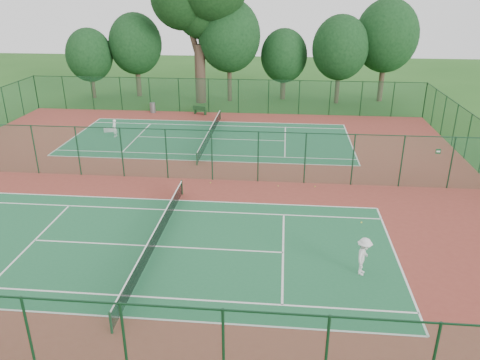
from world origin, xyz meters
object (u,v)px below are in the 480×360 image
at_px(player_far, 115,128).
at_px(kit_bag, 109,130).
at_px(player_near, 364,256).
at_px(bench, 200,110).
at_px(trash_bin, 153,108).

xyz_separation_m(player_far, kit_bag, (-1.08, 1.41, -0.61)).
distance_m(player_near, kit_bag, 28.36).
bearing_deg(bench, player_far, -106.62).
bearing_deg(kit_bag, bench, 28.68).
height_order(bench, kit_bag, bench).
relative_size(player_near, kit_bag, 2.03).
height_order(player_far, trash_bin, player_far).
bearing_deg(player_near, kit_bag, 63.53).
bearing_deg(bench, kit_bag, -116.57).
bearing_deg(bench, player_near, -46.60).
xyz_separation_m(bench, kit_bag, (-7.08, -6.86, -0.30)).
relative_size(trash_bin, bench, 0.68).
xyz_separation_m(player_near, bench, (-12.31, 27.54, -0.46)).
distance_m(player_far, kit_bag, 1.88).
relative_size(trash_bin, kit_bag, 1.15).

